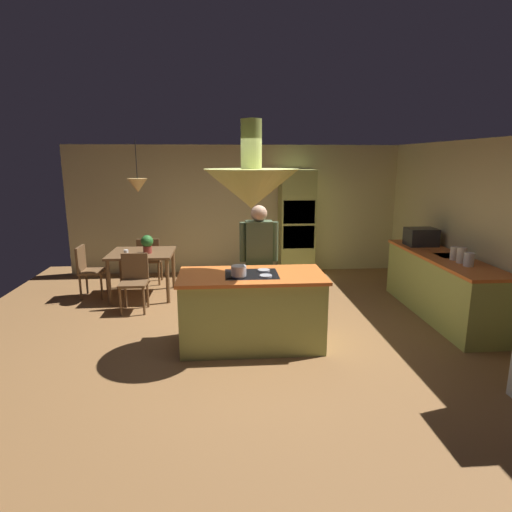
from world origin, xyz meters
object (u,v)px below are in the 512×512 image
object	(u,v)px
chair_by_back_wall	(150,258)
potted_plant_on_table	(147,243)
canister_sugar	(461,255)
chair_facing_island	(134,278)
person_at_island	(259,257)
canister_tea	(454,253)
cup_on_table	(126,253)
oven_tower	(296,223)
microwave_on_counter	(421,237)
kitchen_island	(252,309)
chair_at_corner	(88,268)
dining_table	(142,258)
canister_flour	(469,259)
cooking_pot_on_cooktop	(239,271)

from	to	relation	value
chair_by_back_wall	potted_plant_on_table	bearing A→B (deg)	98.26
canister_sugar	potted_plant_on_table	bearing A→B (deg)	159.52
chair_facing_island	canister_sugar	size ratio (longest dim) A/B	4.13
person_at_island	potted_plant_on_table	distance (m)	2.17
canister_tea	cup_on_table	bearing A→B (deg)	164.36
oven_tower	canister_sugar	distance (m)	3.37
potted_plant_on_table	microwave_on_counter	world-z (taller)	microwave_on_counter
oven_tower	chair_by_back_wall	size ratio (longest dim) A/B	2.39
kitchen_island	microwave_on_counter	size ratio (longest dim) A/B	3.86
kitchen_island	canister_tea	xyz separation A→B (m)	(2.84, 0.54, 0.54)
chair_at_corner	canister_sugar	distance (m)	5.74
chair_facing_island	cup_on_table	distance (m)	0.58
cup_on_table	oven_tower	bearing A→B (deg)	24.69
oven_tower	kitchen_island	bearing A→B (deg)	-108.74
person_at_island	chair_by_back_wall	size ratio (longest dim) A/B	1.92
chair_facing_island	canister_sugar	distance (m)	4.69
oven_tower	canister_tea	world-z (taller)	oven_tower
kitchen_island	chair_facing_island	bearing A→B (deg)	140.43
person_at_island	cup_on_table	size ratio (longest dim) A/B	18.57
person_at_island	potted_plant_on_table	xyz separation A→B (m)	(-1.73, 1.30, -0.03)
oven_tower	canister_tea	xyz separation A→B (m)	(1.74, -2.71, -0.04)
dining_table	person_at_island	bearing A→B (deg)	-36.93
person_at_island	canister_sugar	size ratio (longest dim) A/B	7.93
person_at_island	potted_plant_on_table	bearing A→B (deg)	143.18
kitchen_island	chair_at_corner	size ratio (longest dim) A/B	2.04
kitchen_island	person_at_island	xyz separation A→B (m)	(0.15, 0.71, 0.50)
microwave_on_counter	potted_plant_on_table	bearing A→B (deg)	174.07
chair_at_corner	potted_plant_on_table	distance (m)	1.10
potted_plant_on_table	microwave_on_counter	bearing A→B (deg)	-5.93
person_at_island	cup_on_table	bearing A→B (deg)	150.66
oven_tower	chair_at_corner	size ratio (longest dim) A/B	2.39
kitchen_island	potted_plant_on_table	xyz separation A→B (m)	(-1.59, 2.01, 0.47)
oven_tower	chair_facing_island	distance (m)	3.39
kitchen_island	chair_at_corner	bearing A→B (deg)	141.07
cup_on_table	canister_flour	distance (m)	5.04
canister_flour	canister_tea	size ratio (longest dim) A/B	0.98
potted_plant_on_table	canister_sugar	xyz separation A→B (m)	(4.43, -1.65, 0.09)
chair_at_corner	cup_on_table	world-z (taller)	chair_at_corner
person_at_island	chair_facing_island	xyz separation A→B (m)	(-1.85, 0.69, -0.46)
chair_by_back_wall	cup_on_table	distance (m)	1.00
chair_facing_island	potted_plant_on_table	size ratio (longest dim) A/B	2.90
cup_on_table	dining_table	bearing A→B (deg)	49.60
kitchen_island	canister_flour	world-z (taller)	canister_flour
chair_at_corner	cup_on_table	bearing A→B (deg)	-108.74
kitchen_island	cup_on_table	distance (m)	2.68
person_at_island	canister_tea	world-z (taller)	person_at_island
chair_by_back_wall	potted_plant_on_table	xyz separation A→B (m)	(0.11, -0.79, 0.42)
person_at_island	canister_flour	distance (m)	2.74
canister_sugar	microwave_on_counter	bearing A→B (deg)	90.00
cooking_pot_on_cooktop	kitchen_island	bearing A→B (deg)	39.09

